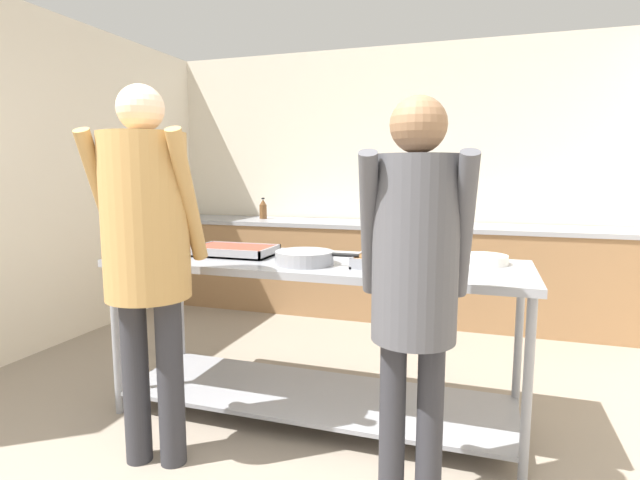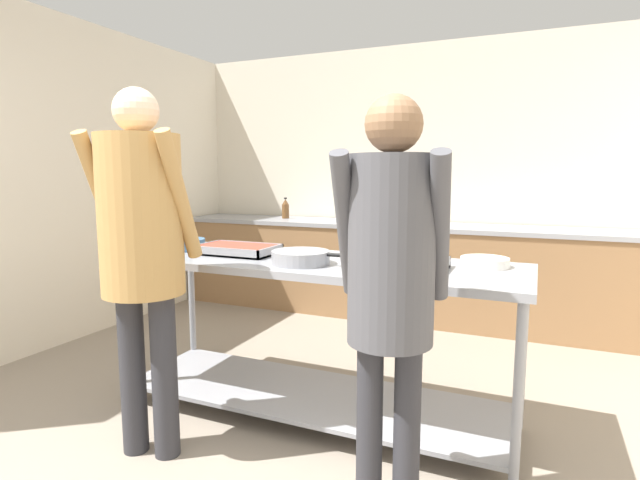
{
  "view_description": "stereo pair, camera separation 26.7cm",
  "coord_description": "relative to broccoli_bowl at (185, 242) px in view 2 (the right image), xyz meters",
  "views": [
    {
      "loc": [
        0.99,
        -1.11,
        1.39
      ],
      "look_at": [
        0.11,
        1.57,
        1.01
      ],
      "focal_mm": 28.0,
      "sensor_mm": 36.0,
      "label": 1
    },
    {
      "loc": [
        1.24,
        -1.01,
        1.39
      ],
      "look_at": [
        0.11,
        1.57,
        1.01
      ],
      "focal_mm": 28.0,
      "sensor_mm": 36.0,
      "label": 2
    }
  ],
  "objects": [
    {
      "name": "wall_rear",
      "position": [
        0.79,
        2.53,
        0.36
      ],
      "size": [
        4.68,
        0.06,
        2.65
      ],
      "color": "beige",
      "rests_on": "ground_plane"
    },
    {
      "name": "plate_stack",
      "position": [
        1.79,
        0.15,
        -0.02
      ],
      "size": [
        0.25,
        0.25,
        0.05
      ],
      "color": "white",
      "rests_on": "serving_counter"
    },
    {
      "name": "sauce_pan",
      "position": [
        0.89,
        -0.16,
        -0.01
      ],
      "size": [
        0.45,
        0.31,
        0.07
      ],
      "color": "gray",
      "rests_on": "serving_counter"
    },
    {
      "name": "serving_tray_vegetables",
      "position": [
        1.39,
        -0.07,
        -0.02
      ],
      "size": [
        0.48,
        0.31,
        0.05
      ],
      "color": "gray",
      "rests_on": "serving_counter"
    },
    {
      "name": "serving_tray_roast",
      "position": [
        0.4,
        -0.01,
        -0.02
      ],
      "size": [
        0.47,
        0.3,
        0.05
      ],
      "color": "gray",
      "rests_on": "serving_counter"
    },
    {
      "name": "wall_left",
      "position": [
        -1.52,
        0.52,
        0.36
      ],
      "size": [
        0.06,
        4.14,
        2.65
      ],
      "color": "beige",
      "rests_on": "ground_plane"
    },
    {
      "name": "serving_counter",
      "position": [
        0.9,
        -0.02,
        -0.34
      ],
      "size": [
        2.3,
        0.75,
        0.91
      ],
      "color": "gray",
      "rests_on": "ground_plane"
    },
    {
      "name": "back_counter",
      "position": [
        0.79,
        2.16,
        -0.5
      ],
      "size": [
        4.52,
        0.65,
        0.92
      ],
      "color": "olive",
      "rests_on": "ground_plane"
    },
    {
      "name": "water_bottle",
      "position": [
        -0.44,
        2.21,
        0.05
      ],
      "size": [
        0.08,
        0.08,
        0.22
      ],
      "color": "brown",
      "rests_on": "back_counter"
    },
    {
      "name": "guest_serving_right",
      "position": [
        1.55,
        -0.74,
        0.08
      ],
      "size": [
        0.45,
        0.37,
        1.67
      ],
      "color": "#2D2D33",
      "rests_on": "ground_plane"
    },
    {
      "name": "broccoli_bowl",
      "position": [
        0.0,
        0.0,
        0.0
      ],
      "size": [
        0.25,
        0.25,
        0.12
      ],
      "color": "#3D668C",
      "rests_on": "serving_counter"
    },
    {
      "name": "guest_serving_left",
      "position": [
        0.32,
        -0.7,
        0.14
      ],
      "size": [
        0.53,
        0.42,
        1.78
      ],
      "color": "#2D2D33",
      "rests_on": "ground_plane"
    }
  ]
}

